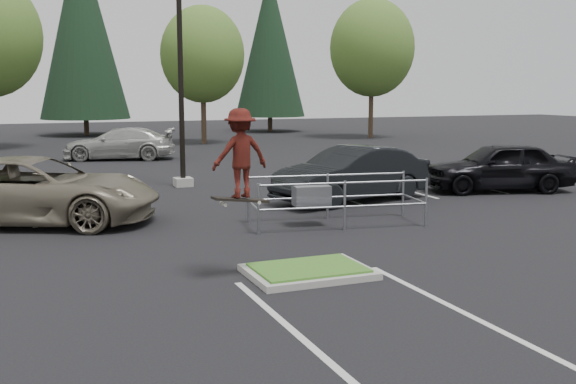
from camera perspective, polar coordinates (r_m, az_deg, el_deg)
name	(u,v)px	position (r m, az deg, el deg)	size (l,w,h in m)	color
ground	(308,275)	(12.38, 1.73, -7.05)	(120.00, 120.00, 0.00)	black
grass_median	(308,271)	(12.36, 1.73, -6.70)	(2.20, 1.60, 0.16)	#9C9992
stall_lines	(166,221)	(17.60, -10.28, -2.42)	(22.62, 17.60, 0.01)	beige
light_pole	(180,53)	(23.54, -9.12, 11.53)	(0.70, 0.60, 10.12)	#9C9992
decid_c	(202,57)	(42.18, -7.27, 11.23)	(5.12, 5.12, 8.38)	#38281C
decid_d	(372,51)	(47.18, 7.09, 11.76)	(5.76, 5.76, 9.43)	#38281C
conif_b	(82,26)	(51.82, -17.05, 13.33)	(6.38, 6.38, 14.50)	#38281C
conif_c	(270,44)	(53.91, -1.55, 12.44)	(5.50, 5.50, 12.50)	#38281C
cart_corral	(317,195)	(16.67, 2.49, -0.28)	(4.43, 2.17, 1.20)	gray
skateboarder	(240,154)	(11.78, -4.09, 3.25)	(1.06, 0.68, 1.69)	black
car_l_tan	(33,190)	(18.08, -20.80, 0.14)	(2.80, 6.07, 1.69)	#786E5B
car_r_charc	(352,174)	(20.33, 5.43, 1.52)	(1.75, 5.01, 1.65)	black
car_r_black	(500,166)	(23.37, 17.51, 2.08)	(1.94, 4.83, 1.64)	black
car_far_silver	(121,144)	(33.33, -13.97, 3.99)	(2.13, 5.23, 1.52)	#B2B3AD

